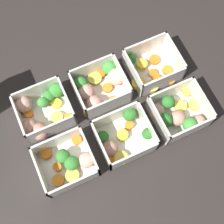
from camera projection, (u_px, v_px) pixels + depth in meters
The scene contains 7 objects.
ground_plane at pixel (112, 115), 0.83m from camera, with size 4.00×4.00×0.00m, color #282321.
container_near_left at pixel (69, 162), 0.76m from camera, with size 0.14×0.12×0.07m.
container_near_center at pixel (122, 137), 0.78m from camera, with size 0.14×0.13×0.07m.
container_near_right at pixel (178, 114), 0.80m from camera, with size 0.15×0.13×0.07m.
container_far_left at pixel (41, 112), 0.80m from camera, with size 0.15×0.14×0.07m.
container_far_center at pixel (100, 87), 0.82m from camera, with size 0.15×0.13×0.07m.
container_far_right at pixel (150, 68), 0.85m from camera, with size 0.14×0.13×0.07m.
Camera 1 is at (-0.11, -0.24, 0.78)m, focal length 50.00 mm.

